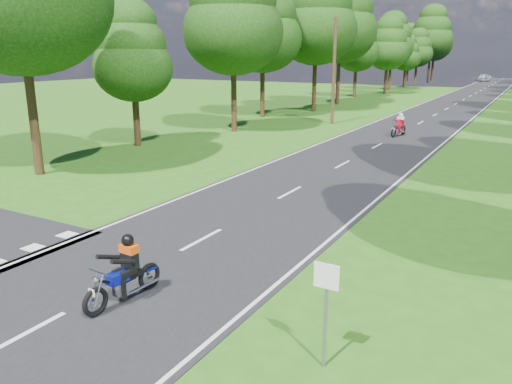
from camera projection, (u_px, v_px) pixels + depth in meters
The scene contains 9 objects.
ground at pixel (157, 264), 13.11m from camera, with size 160.00×160.00×0.00m, color #285A14.
main_road at pixel (456, 104), 55.01m from camera, with size 7.00×140.00×0.02m, color black.
road_markings at pixel (452, 105), 53.50m from camera, with size 7.40×140.00×0.01m.
treeline at pixel (489, 29), 60.56m from camera, with size 40.00×115.35×14.78m.
telegraph_pole at pixel (334, 71), 38.34m from camera, with size 1.20×0.26×8.00m.
road_sign at pixel (326, 298), 8.45m from camera, with size 0.45×0.07×2.00m.
rider_near_blue at pixel (122, 270), 10.89m from camera, with size 0.61×1.83×1.53m, color navy, non-canonical shape.
rider_far_red at pixel (399, 125), 33.17m from camera, with size 0.61×1.84×1.53m, color #B20D27, non-canonical shape.
distant_car at pixel (484, 78), 99.40m from camera, with size 1.74×4.32×1.47m, color silver.
Camera 1 is at (8.25, -9.26, 5.33)m, focal length 35.00 mm.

